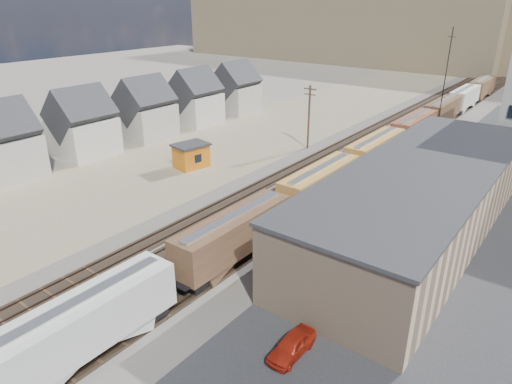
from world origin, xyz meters
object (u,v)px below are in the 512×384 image
Objects in this scene: utility_pole_north at (309,116)px; parked_car_red at (292,346)px; freight_train at (396,138)px; maintenance_shed at (191,155)px.

utility_pole_north is 2.37× the size of parked_car_red.
parked_car_red is at bearing -60.06° from utility_pole_north.
utility_pole_north is (-12.30, -5.05, 2.50)m from freight_train.
freight_train reaches higher than maintenance_shed.
maintenance_shed is 1.25× the size of parked_car_red.
utility_pole_north is at bearing -157.70° from freight_train.
maintenance_shed is (-20.88, -22.36, -1.03)m from freight_train.
maintenance_shed is at bearing -133.03° from freight_train.
freight_train is 22.62× the size of maintenance_shed.
parked_car_red is at bearing -76.70° from freight_train.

